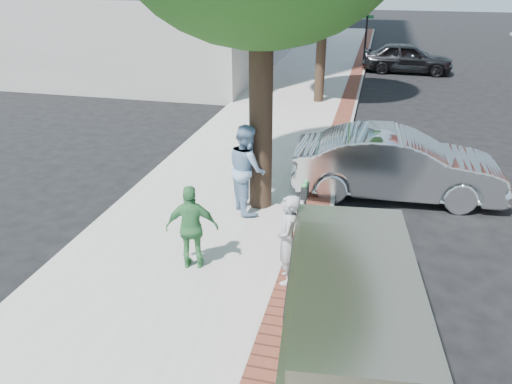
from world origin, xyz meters
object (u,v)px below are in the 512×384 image
(parking_meter, at_px, (304,201))
(person_gray, at_px, (288,240))
(sedan_silver, at_px, (396,164))
(person_officer, at_px, (247,169))
(person_green, at_px, (192,228))
(van, at_px, (351,312))
(bg_car, at_px, (408,58))

(parking_meter, bearing_deg, person_gray, -95.31)
(sedan_silver, bearing_deg, person_officer, 117.16)
(person_green, bearing_deg, person_gray, 165.07)
(person_green, xyz_separation_m, van, (2.99, -1.70, -0.04))
(parking_meter, height_order, van, van)
(sedan_silver, distance_m, van, 6.24)
(person_gray, bearing_deg, sedan_silver, 151.17)
(parking_meter, relative_size, person_officer, 0.72)
(parking_meter, xyz_separation_m, van, (1.10, -2.81, -0.27))
(person_gray, relative_size, sedan_silver, 0.33)
(sedan_silver, relative_size, van, 1.07)
(sedan_silver, bearing_deg, van, 170.25)
(person_officer, xyz_separation_m, bg_car, (4.09, 18.16, -0.38))
(bg_car, bearing_deg, person_officer, 169.13)
(person_officer, distance_m, bg_car, 18.62)
(parking_meter, distance_m, person_gray, 1.19)
(sedan_silver, bearing_deg, person_green, 137.29)
(person_gray, height_order, sedan_silver, person_gray)
(person_gray, xyz_separation_m, bg_car, (2.68, 20.76, -0.20))
(parking_meter, xyz_separation_m, bg_car, (2.57, 19.59, -0.42))
(person_officer, distance_m, van, 4.99)
(person_gray, height_order, person_green, person_gray)
(bg_car, height_order, van, van)
(sedan_silver, relative_size, bg_car, 1.10)
(person_officer, relative_size, bg_car, 0.44)
(person_gray, bearing_deg, person_green, -97.81)
(person_green, bearing_deg, bg_car, -115.41)
(person_gray, bearing_deg, van, 30.08)
(person_gray, distance_m, bg_car, 20.93)
(person_gray, xyz_separation_m, person_green, (-1.78, 0.05, -0.02))
(sedan_silver, xyz_separation_m, bg_car, (0.77, 16.21, -0.05))
(person_green, bearing_deg, person_officer, -111.47)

